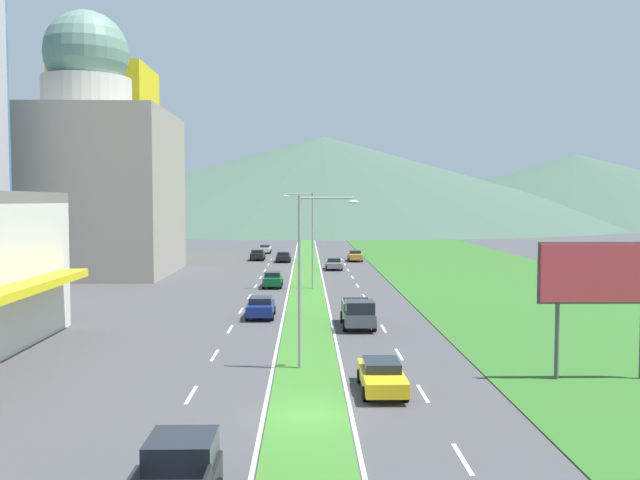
{
  "coord_description": "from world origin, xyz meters",
  "views": [
    {
      "loc": [
        -0.04,
        -26.65,
        8.51
      ],
      "look_at": [
        1.12,
        31.33,
        5.19
      ],
      "focal_mm": 38.54,
      "sensor_mm": 36.0,
      "label": 1
    }
  ],
  "objects_px": {
    "billboard_roadside": "(601,278)",
    "pickup_truck_0": "(358,313)",
    "street_lamp_near": "(307,269)",
    "car_0": "(261,307)",
    "car_1": "(334,264)",
    "street_lamp_mid": "(309,234)",
    "car_5": "(273,279)",
    "car_3": "(265,249)",
    "car_6": "(382,375)",
    "car_4": "(283,257)",
    "car_2": "(355,256)",
    "car_7": "(258,255)"
  },
  "relations": [
    {
      "from": "street_lamp_mid",
      "to": "car_5",
      "type": "relative_size",
      "value": 2.09
    },
    {
      "from": "street_lamp_mid",
      "to": "car_6",
      "type": "xyz_separation_m",
      "value": [
        3.07,
        -35.61,
        -4.63
      ]
    },
    {
      "from": "car_0",
      "to": "pickup_truck_0",
      "type": "distance_m",
      "value": 7.96
    },
    {
      "from": "car_4",
      "to": "pickup_truck_0",
      "type": "height_order",
      "value": "pickup_truck_0"
    },
    {
      "from": "car_6",
      "to": "car_7",
      "type": "height_order",
      "value": "car_7"
    },
    {
      "from": "street_lamp_mid",
      "to": "billboard_roadside",
      "type": "height_order",
      "value": "street_lamp_mid"
    },
    {
      "from": "car_1",
      "to": "car_4",
      "type": "xyz_separation_m",
      "value": [
        -6.62,
        10.92,
        -0.0
      ]
    },
    {
      "from": "street_lamp_near",
      "to": "billboard_roadside",
      "type": "bearing_deg",
      "value": -10.18
    },
    {
      "from": "car_3",
      "to": "car_6",
      "type": "height_order",
      "value": "car_3"
    },
    {
      "from": "pickup_truck_0",
      "to": "street_lamp_mid",
      "type": "bearing_deg",
      "value": -171.08
    },
    {
      "from": "street_lamp_mid",
      "to": "car_4",
      "type": "xyz_separation_m",
      "value": [
        -3.49,
        29.75,
        -4.62
      ]
    },
    {
      "from": "street_lamp_mid",
      "to": "car_0",
      "type": "xyz_separation_m",
      "value": [
        -3.61,
        -16.07,
        -4.56
      ]
    },
    {
      "from": "street_lamp_near",
      "to": "car_7",
      "type": "bearing_deg",
      "value": 96.23
    },
    {
      "from": "street_lamp_near",
      "to": "car_4",
      "type": "distance_m",
      "value": 61.41
    },
    {
      "from": "street_lamp_mid",
      "to": "car_5",
      "type": "bearing_deg",
      "value": 156.17
    },
    {
      "from": "street_lamp_near",
      "to": "car_1",
      "type": "relative_size",
      "value": 1.98
    },
    {
      "from": "car_5",
      "to": "pickup_truck_0",
      "type": "distance_m",
      "value": 22.85
    },
    {
      "from": "car_1",
      "to": "car_6",
      "type": "distance_m",
      "value": 54.44
    },
    {
      "from": "car_2",
      "to": "car_6",
      "type": "relative_size",
      "value": 0.96
    },
    {
      "from": "car_3",
      "to": "pickup_truck_0",
      "type": "xyz_separation_m",
      "value": [
        10.15,
        -65.65,
        0.25
      ]
    },
    {
      "from": "car_0",
      "to": "car_1",
      "type": "bearing_deg",
      "value": -10.93
    },
    {
      "from": "street_lamp_mid",
      "to": "car_4",
      "type": "relative_size",
      "value": 1.96
    },
    {
      "from": "car_3",
      "to": "pickup_truck_0",
      "type": "height_order",
      "value": "pickup_truck_0"
    },
    {
      "from": "billboard_roadside",
      "to": "car_6",
      "type": "bearing_deg",
      "value": -170.8
    },
    {
      "from": "car_2",
      "to": "car_4",
      "type": "height_order",
      "value": "car_2"
    },
    {
      "from": "car_5",
      "to": "pickup_truck_0",
      "type": "height_order",
      "value": "pickup_truck_0"
    },
    {
      "from": "car_5",
      "to": "pickup_truck_0",
      "type": "xyz_separation_m",
      "value": [
        6.78,
        -21.82,
        0.2
      ]
    },
    {
      "from": "car_6",
      "to": "street_lamp_mid",
      "type": "bearing_deg",
      "value": -175.08
    },
    {
      "from": "car_6",
      "to": "car_7",
      "type": "bearing_deg",
      "value": -171.38
    },
    {
      "from": "car_7",
      "to": "pickup_truck_0",
      "type": "height_order",
      "value": "pickup_truck_0"
    },
    {
      "from": "billboard_roadside",
      "to": "car_5",
      "type": "height_order",
      "value": "billboard_roadside"
    },
    {
      "from": "street_lamp_mid",
      "to": "car_3",
      "type": "bearing_deg",
      "value": 98.73
    },
    {
      "from": "street_lamp_near",
      "to": "billboard_roadside",
      "type": "relative_size",
      "value": 1.34
    },
    {
      "from": "car_1",
      "to": "car_5",
      "type": "distance_m",
      "value": 18.51
    },
    {
      "from": "street_lamp_mid",
      "to": "car_4",
      "type": "distance_m",
      "value": 30.31
    },
    {
      "from": "billboard_roadside",
      "to": "car_4",
      "type": "distance_m",
      "value": 66.04
    },
    {
      "from": "car_1",
      "to": "car_2",
      "type": "xyz_separation_m",
      "value": [
        3.47,
        11.81,
        0.05
      ]
    },
    {
      "from": "car_3",
      "to": "pickup_truck_0",
      "type": "distance_m",
      "value": 66.43
    },
    {
      "from": "street_lamp_mid",
      "to": "billboard_roadside",
      "type": "bearing_deg",
      "value": -68.17
    },
    {
      "from": "street_lamp_mid",
      "to": "billboard_roadside",
      "type": "distance_m",
      "value": 36.53
    },
    {
      "from": "car_3",
      "to": "car_4",
      "type": "xyz_separation_m",
      "value": [
        3.48,
        -15.66,
        0.0
      ]
    },
    {
      "from": "billboard_roadside",
      "to": "pickup_truck_0",
      "type": "xyz_separation_m",
      "value": [
        -10.41,
        13.68,
        -3.9
      ]
    },
    {
      "from": "billboard_roadside",
      "to": "car_1",
      "type": "xyz_separation_m",
      "value": [
        -10.46,
        52.74,
        -4.15
      ]
    },
    {
      "from": "billboard_roadside",
      "to": "car_0",
      "type": "xyz_separation_m",
      "value": [
        -17.2,
        17.83,
        -4.1
      ]
    },
    {
      "from": "street_lamp_near",
      "to": "pickup_truck_0",
      "type": "xyz_separation_m",
      "value": [
        3.46,
        11.19,
        -4.12
      ]
    },
    {
      "from": "street_lamp_near",
      "to": "car_0",
      "type": "relative_size",
      "value": 2.04
    },
    {
      "from": "street_lamp_near",
      "to": "car_0",
      "type": "xyz_separation_m",
      "value": [
        -3.33,
        15.34,
        -4.31
      ]
    },
    {
      "from": "billboard_roadside",
      "to": "car_4",
      "type": "relative_size",
      "value": 1.39
    },
    {
      "from": "billboard_roadside",
      "to": "car_1",
      "type": "bearing_deg",
      "value": 101.22
    },
    {
      "from": "car_5",
      "to": "car_6",
      "type": "height_order",
      "value": "car_5"
    }
  ]
}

